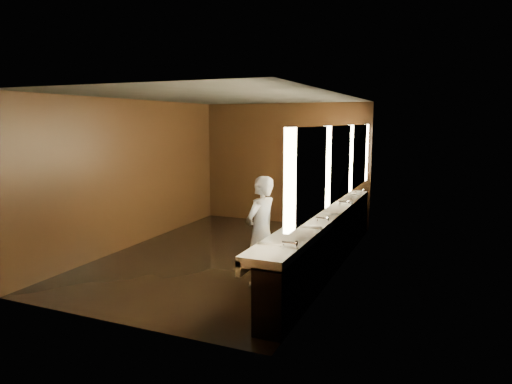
# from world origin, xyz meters

# --- Properties ---
(floor) EXTENTS (6.00, 6.00, 0.00)m
(floor) POSITION_xyz_m (0.00, 0.00, 0.00)
(floor) COLOR black
(floor) RESTS_ON ground
(ceiling) EXTENTS (4.00, 6.00, 0.02)m
(ceiling) POSITION_xyz_m (0.00, 0.00, 2.80)
(ceiling) COLOR #2D2D2B
(ceiling) RESTS_ON wall_back
(wall_back) EXTENTS (4.00, 0.02, 2.80)m
(wall_back) POSITION_xyz_m (0.00, 3.00, 1.40)
(wall_back) COLOR black
(wall_back) RESTS_ON floor
(wall_front) EXTENTS (4.00, 0.02, 2.80)m
(wall_front) POSITION_xyz_m (0.00, -3.00, 1.40)
(wall_front) COLOR black
(wall_front) RESTS_ON floor
(wall_left) EXTENTS (0.02, 6.00, 2.80)m
(wall_left) POSITION_xyz_m (-2.00, 0.00, 1.40)
(wall_left) COLOR black
(wall_left) RESTS_ON floor
(wall_right) EXTENTS (0.02, 6.00, 2.80)m
(wall_right) POSITION_xyz_m (2.00, 0.00, 1.40)
(wall_right) COLOR black
(wall_right) RESTS_ON floor
(sink_counter) EXTENTS (0.55, 5.40, 1.01)m
(sink_counter) POSITION_xyz_m (1.79, 0.00, 0.50)
(sink_counter) COLOR black
(sink_counter) RESTS_ON floor
(mirror_band) EXTENTS (0.06, 5.03, 1.15)m
(mirror_band) POSITION_xyz_m (1.98, -0.00, 1.75)
(mirror_band) COLOR #FDEBB4
(mirror_band) RESTS_ON wall_right
(person) EXTENTS (0.52, 0.67, 1.61)m
(person) POSITION_xyz_m (1.09, -1.09, 0.81)
(person) COLOR #95AFDE
(person) RESTS_ON floor
(trash_bin) EXTENTS (0.44, 0.44, 0.59)m
(trash_bin) POSITION_xyz_m (1.58, -1.83, 0.30)
(trash_bin) COLOR black
(trash_bin) RESTS_ON floor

